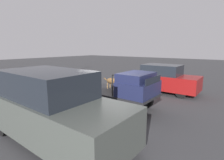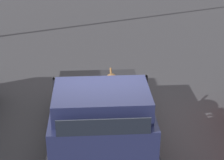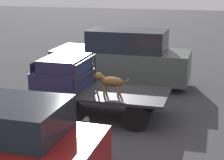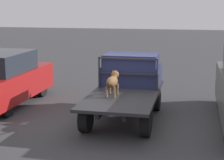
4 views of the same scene
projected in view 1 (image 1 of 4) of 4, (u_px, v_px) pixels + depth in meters
name	position (u px, v px, depth m)	size (l,w,h in m)	color
ground_plane	(115.00, 107.00, 8.41)	(80.00, 80.00, 0.00)	#38383A
flatbed_truck	(115.00, 95.00, 8.30)	(3.91, 1.87, 0.79)	black
truck_cab	(138.00, 85.00, 7.47)	(1.36, 1.75, 0.96)	#1E2347
truck_headboard	(124.00, 79.00, 7.87)	(0.04, 1.75, 0.92)	#232326
dog	(113.00, 81.00, 8.59)	(1.07, 0.29, 0.66)	brown
parked_sedan	(164.00, 79.00, 11.03)	(4.09, 1.78, 1.74)	black
parked_pickup_far	(52.00, 107.00, 5.26)	(5.19, 1.95, 2.14)	black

